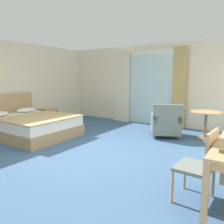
{
  "coord_description": "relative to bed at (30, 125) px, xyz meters",
  "views": [
    {
      "loc": [
        2.95,
        -3.26,
        1.51
      ],
      "look_at": [
        0.29,
        0.65,
        0.77
      ],
      "focal_mm": 35.88,
      "sensor_mm": 36.0,
      "label": 1
    }
  ],
  "objects": [
    {
      "name": "curtain_panel_right",
      "position": [
        2.9,
        3.01,
        0.91
      ],
      "size": [
        0.38,
        0.1,
        2.38
      ],
      "primitive_type": "cube",
      "color": "tan",
      "rests_on": "ground"
    },
    {
      "name": "nightstand",
      "position": [
        -0.86,
        1.32,
        -0.04
      ],
      "size": [
        0.5,
        0.46,
        0.48
      ],
      "color": "tan",
      "rests_on": "ground"
    },
    {
      "name": "bed",
      "position": [
        0.0,
        0.0,
        0.0
      ],
      "size": [
        2.24,
        1.72,
        1.03
      ],
      "color": "tan",
      "rests_on": "ground"
    },
    {
      "name": "round_cafe_table",
      "position": [
        3.85,
        2.26,
        0.23
      ],
      "size": [
        0.74,
        0.74,
        0.68
      ],
      "color": "tan",
      "rests_on": "ground"
    },
    {
      "name": "desk_chair",
      "position": [
        4.43,
        -0.8,
        0.23
      ],
      "size": [
        0.43,
        0.5,
        0.91
      ],
      "color": "slate",
      "rests_on": "ground"
    },
    {
      "name": "ground",
      "position": [
        2.03,
        -0.25,
        -0.33
      ],
      "size": [
        6.99,
        7.41,
        0.1
      ],
      "primitive_type": "cube",
      "color": "#38567A"
    },
    {
      "name": "wall_back",
      "position": [
        2.03,
        3.19,
        0.98
      ],
      "size": [
        6.59,
        0.12,
        2.53
      ],
      "primitive_type": "cube",
      "color": "beige",
      "rests_on": "ground"
    },
    {
      "name": "armchair_by_window",
      "position": [
        2.97,
        1.86,
        0.06
      ],
      "size": [
        0.98,
        1.02,
        0.87
      ],
      "color": "slate",
      "rests_on": "ground"
    },
    {
      "name": "curtain_panel_left",
      "position": [
        0.93,
        3.01,
        0.91
      ],
      "size": [
        0.57,
        0.1,
        2.38
      ],
      "primitive_type": "cube",
      "color": "beige",
      "rests_on": "ground"
    },
    {
      "name": "framed_picture",
      "position": [
        -1.13,
        0.0,
        1.37
      ],
      "size": [
        0.03,
        0.31,
        0.54
      ],
      "color": "beige"
    },
    {
      "name": "balcony_glass_door",
      "position": [
        1.92,
        3.11,
        0.83
      ],
      "size": [
        1.53,
        0.02,
        2.22
      ],
      "primitive_type": "cube",
      "color": "silver",
      "rests_on": "ground"
    }
  ]
}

